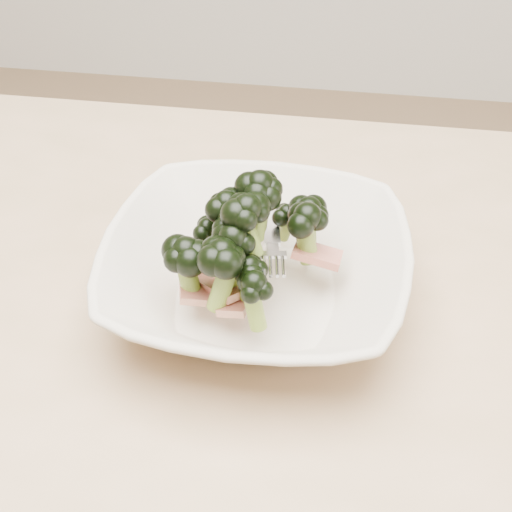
# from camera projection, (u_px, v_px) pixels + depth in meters

# --- Properties ---
(dining_table) EXTENTS (1.20, 0.80, 0.75)m
(dining_table) POSITION_uv_depth(u_px,v_px,m) (164.00, 404.00, 0.68)
(dining_table) COLOR tan
(dining_table) RESTS_ON ground
(broccoli_dish) EXTENTS (0.27, 0.27, 0.13)m
(broccoli_dish) POSITION_uv_depth(u_px,v_px,m) (255.00, 265.00, 0.62)
(broccoli_dish) COLOR beige
(broccoli_dish) RESTS_ON dining_table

